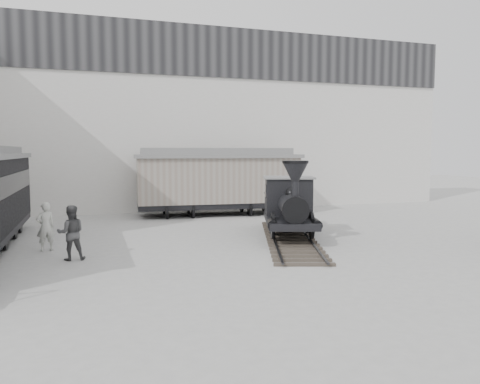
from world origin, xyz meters
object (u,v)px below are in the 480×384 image
object	(u,v)px
locomotive	(289,210)
boxcar	(218,180)
visitor_a	(46,227)
visitor_b	(71,233)

from	to	relation	value
locomotive	boxcar	bearing A→B (deg)	115.57
locomotive	visitor_a	bearing A→B (deg)	-162.95
locomotive	visitor_b	size ratio (longest dim) A/B	5.00
boxcar	visitor_b	world-z (taller)	boxcar
boxcar	visitor_b	size ratio (longest dim) A/B	5.16
locomotive	boxcar	world-z (taller)	boxcar
visitor_b	locomotive	bearing A→B (deg)	-172.22
boxcar	visitor_a	xyz separation A→B (m)	(-8.44, -7.41, -1.09)
locomotive	visitor_a	distance (m)	9.43
visitor_a	visitor_b	xyz separation A→B (m)	(0.92, -1.74, 0.02)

